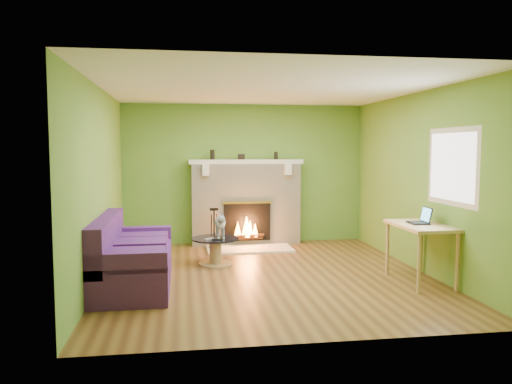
# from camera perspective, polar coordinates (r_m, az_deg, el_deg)

# --- Properties ---
(floor) EXTENTS (5.00, 5.00, 0.00)m
(floor) POSITION_cam_1_polar(r_m,az_deg,el_deg) (7.14, 1.27, -9.45)
(floor) COLOR #553418
(floor) RESTS_ON ground
(ceiling) EXTENTS (5.00, 5.00, 0.00)m
(ceiling) POSITION_cam_1_polar(r_m,az_deg,el_deg) (6.96, 1.31, 11.74)
(ceiling) COLOR white
(ceiling) RESTS_ON wall_back
(wall_back) EXTENTS (5.00, 0.00, 5.00)m
(wall_back) POSITION_cam_1_polar(r_m,az_deg,el_deg) (9.40, -1.31, 2.06)
(wall_back) COLOR #56872C
(wall_back) RESTS_ON floor
(wall_front) EXTENTS (5.00, 0.00, 5.00)m
(wall_front) POSITION_cam_1_polar(r_m,az_deg,el_deg) (4.50, 6.73, -1.19)
(wall_front) COLOR #56872C
(wall_front) RESTS_ON floor
(wall_left) EXTENTS (0.00, 5.00, 5.00)m
(wall_left) POSITION_cam_1_polar(r_m,az_deg,el_deg) (6.91, -17.42, 0.77)
(wall_left) COLOR #56872C
(wall_left) RESTS_ON floor
(wall_right) EXTENTS (0.00, 5.00, 5.00)m
(wall_right) POSITION_cam_1_polar(r_m,az_deg,el_deg) (7.64, 18.16, 1.13)
(wall_right) COLOR #56872C
(wall_right) RESTS_ON floor
(window_frame) EXTENTS (0.00, 1.20, 1.20)m
(window_frame) POSITION_cam_1_polar(r_m,az_deg,el_deg) (6.83, 21.52, 2.70)
(window_frame) COLOR silver
(window_frame) RESTS_ON wall_right
(window_pane) EXTENTS (0.00, 1.06, 1.06)m
(window_pane) POSITION_cam_1_polar(r_m,az_deg,el_deg) (6.83, 21.46, 2.71)
(window_pane) COLOR white
(window_pane) RESTS_ON wall_right
(fireplace) EXTENTS (2.10, 0.46, 1.58)m
(fireplace) POSITION_cam_1_polar(r_m,az_deg,el_deg) (9.26, -1.16, -1.26)
(fireplace) COLOR beige
(fireplace) RESTS_ON floor
(hearth) EXTENTS (1.50, 0.75, 0.03)m
(hearth) POSITION_cam_1_polar(r_m,az_deg,el_deg) (8.87, -0.72, -6.49)
(hearth) COLOR beige
(hearth) RESTS_ON floor
(mantel) EXTENTS (2.10, 0.28, 0.08)m
(mantel) POSITION_cam_1_polar(r_m,az_deg,el_deg) (9.19, -1.15, 3.49)
(mantel) COLOR silver
(mantel) RESTS_ON fireplace
(sofa) EXTENTS (0.91, 2.02, 0.91)m
(sofa) POSITION_cam_1_polar(r_m,az_deg,el_deg) (6.72, -14.24, -7.45)
(sofa) COLOR #43185C
(sofa) RESTS_ON floor
(coffee_table) EXTENTS (0.73, 0.73, 0.41)m
(coffee_table) POSITION_cam_1_polar(r_m,az_deg,el_deg) (7.74, -4.67, -6.53)
(coffee_table) COLOR tan
(coffee_table) RESTS_ON floor
(desk) EXTENTS (0.61, 1.06, 0.78)m
(desk) POSITION_cam_1_polar(r_m,az_deg,el_deg) (6.97, 18.33, -4.29)
(desk) COLOR tan
(desk) RESTS_ON floor
(cat) EXTENTS (0.23, 0.61, 0.38)m
(cat) POSITION_cam_1_polar(r_m,az_deg,el_deg) (7.73, -4.12, -3.78)
(cat) COLOR slate
(cat) RESTS_ON coffee_table
(remote_silver) EXTENTS (0.16, 0.14, 0.02)m
(remote_silver) POSITION_cam_1_polar(r_m,az_deg,el_deg) (7.58, -5.38, -5.35)
(remote_silver) COLOR gray
(remote_silver) RESTS_ON coffee_table
(remote_black) EXTENTS (0.16, 0.11, 0.02)m
(remote_black) POSITION_cam_1_polar(r_m,az_deg,el_deg) (7.53, -4.44, -5.43)
(remote_black) COLOR black
(remote_black) RESTS_ON coffee_table
(laptop) EXTENTS (0.28, 0.32, 0.22)m
(laptop) POSITION_cam_1_polar(r_m,az_deg,el_deg) (6.98, 18.04, -2.55)
(laptop) COLOR black
(laptop) RESTS_ON desk
(fire_tools) EXTENTS (0.19, 0.19, 0.71)m
(fire_tools) POSITION_cam_1_polar(r_m,az_deg,el_deg) (8.89, -4.80, -4.07)
(fire_tools) COLOR black
(fire_tools) RESTS_ON hearth
(mantel_vase_left) EXTENTS (0.08, 0.08, 0.18)m
(mantel_vase_left) POSITION_cam_1_polar(r_m,az_deg,el_deg) (9.16, -5.01, 4.28)
(mantel_vase_left) COLOR black
(mantel_vase_left) RESTS_ON mantel
(mantel_vase_right) EXTENTS (0.07, 0.07, 0.14)m
(mantel_vase_right) POSITION_cam_1_polar(r_m,az_deg,el_deg) (9.30, 2.29, 4.18)
(mantel_vase_right) COLOR black
(mantel_vase_right) RESTS_ON mantel
(mantel_box) EXTENTS (0.12, 0.08, 0.10)m
(mantel_box) POSITION_cam_1_polar(r_m,az_deg,el_deg) (9.21, -1.69, 4.05)
(mantel_box) COLOR black
(mantel_box) RESTS_ON mantel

